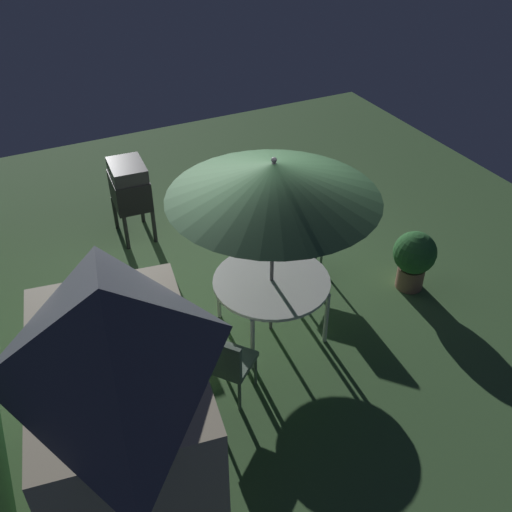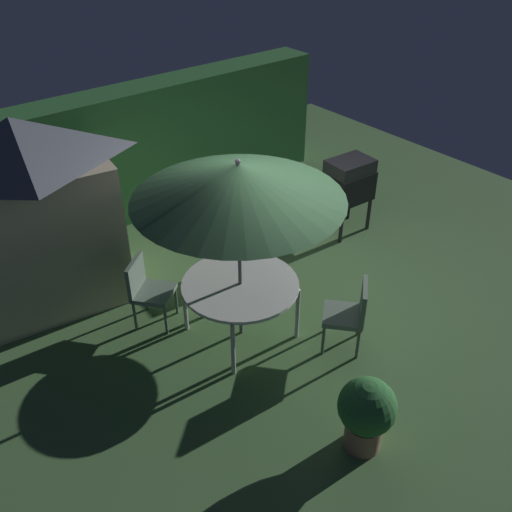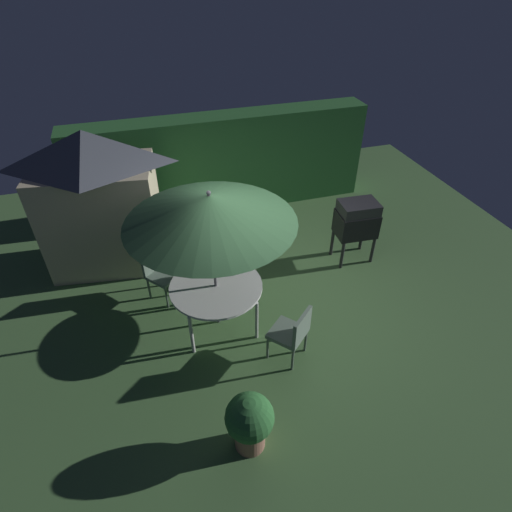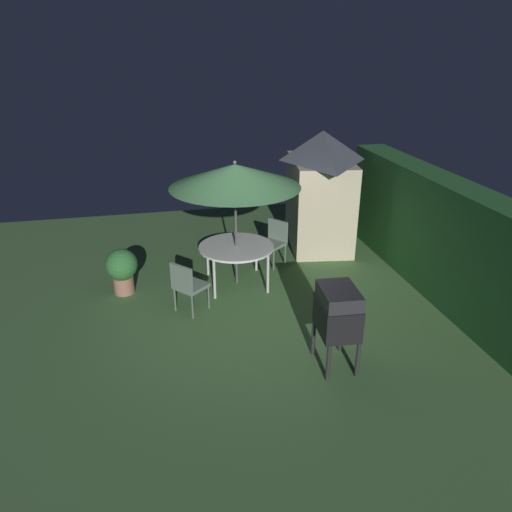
{
  "view_description": "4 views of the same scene",
  "coord_description": "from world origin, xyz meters",
  "px_view_note": "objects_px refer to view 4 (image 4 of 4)",
  "views": [
    {
      "loc": [
        -5.62,
        2.51,
        4.96
      ],
      "look_at": [
        -0.6,
        0.04,
        0.9
      ],
      "focal_mm": 40.71,
      "sensor_mm": 36.0,
      "label": 1
    },
    {
      "loc": [
        -4.11,
        -4.19,
        4.74
      ],
      "look_at": [
        -0.63,
        0.1,
        0.97
      ],
      "focal_mm": 39.74,
      "sensor_mm": 36.0,
      "label": 2
    },
    {
      "loc": [
        -1.71,
        -4.55,
        4.82
      ],
      "look_at": [
        -0.34,
        -0.04,
        1.21
      ],
      "focal_mm": 29.09,
      "sensor_mm": 36.0,
      "label": 3
    },
    {
      "loc": [
        7.11,
        -1.39,
        4.18
      ],
      "look_at": [
        -0.12,
        0.2,
        0.9
      ],
      "focal_mm": 34.0,
      "sensor_mm": 36.0,
      "label": 4
    }
  ],
  "objects_px": {
    "bbq_grill": "(338,312)",
    "chair_far_side": "(187,284)",
    "patio_umbrella": "(235,176)",
    "potted_plant_by_shed": "(122,268)",
    "garden_shed": "(320,189)",
    "patio_table": "(236,249)",
    "chair_near_shed": "(274,239)"
  },
  "relations": [
    {
      "from": "bbq_grill",
      "to": "chair_far_side",
      "type": "bearing_deg",
      "value": -135.63
    },
    {
      "from": "patio_umbrella",
      "to": "bbq_grill",
      "type": "height_order",
      "value": "patio_umbrella"
    },
    {
      "from": "patio_umbrella",
      "to": "bbq_grill",
      "type": "relative_size",
      "value": 1.95
    },
    {
      "from": "patio_umbrella",
      "to": "potted_plant_by_shed",
      "type": "bearing_deg",
      "value": -92.4
    },
    {
      "from": "garden_shed",
      "to": "chair_far_side",
      "type": "distance_m",
      "value": 3.99
    },
    {
      "from": "potted_plant_by_shed",
      "to": "chair_far_side",
      "type": "bearing_deg",
      "value": 48.92
    },
    {
      "from": "patio_table",
      "to": "chair_far_side",
      "type": "distance_m",
      "value": 1.31
    },
    {
      "from": "patio_table",
      "to": "chair_near_shed",
      "type": "distance_m",
      "value": 1.19
    },
    {
      "from": "bbq_grill",
      "to": "chair_near_shed",
      "type": "bearing_deg",
      "value": 179.65
    },
    {
      "from": "potted_plant_by_shed",
      "to": "patio_umbrella",
      "type": "bearing_deg",
      "value": 87.6
    },
    {
      "from": "bbq_grill",
      "to": "potted_plant_by_shed",
      "type": "height_order",
      "value": "bbq_grill"
    },
    {
      "from": "garden_shed",
      "to": "patio_umbrella",
      "type": "bearing_deg",
      "value": -54.31
    },
    {
      "from": "patio_table",
      "to": "chair_far_side",
      "type": "xyz_separation_m",
      "value": [
        0.86,
        -0.98,
        -0.19
      ]
    },
    {
      "from": "garden_shed",
      "to": "chair_near_shed",
      "type": "height_order",
      "value": "garden_shed"
    },
    {
      "from": "garden_shed",
      "to": "bbq_grill",
      "type": "distance_m",
      "value": 4.49
    },
    {
      "from": "bbq_grill",
      "to": "chair_near_shed",
      "type": "height_order",
      "value": "bbq_grill"
    },
    {
      "from": "chair_near_shed",
      "to": "garden_shed",
      "type": "bearing_deg",
      "value": 122.74
    },
    {
      "from": "patio_table",
      "to": "potted_plant_by_shed",
      "type": "xyz_separation_m",
      "value": [
        -0.09,
        -2.06,
        -0.23
      ]
    },
    {
      "from": "chair_near_shed",
      "to": "potted_plant_by_shed",
      "type": "relative_size",
      "value": 1.07
    },
    {
      "from": "patio_table",
      "to": "potted_plant_by_shed",
      "type": "distance_m",
      "value": 2.08
    },
    {
      "from": "chair_near_shed",
      "to": "chair_far_side",
      "type": "distance_m",
      "value": 2.48
    },
    {
      "from": "patio_umbrella",
      "to": "chair_far_side",
      "type": "distance_m",
      "value": 2.03
    },
    {
      "from": "garden_shed",
      "to": "potted_plant_by_shed",
      "type": "relative_size",
      "value": 2.99
    },
    {
      "from": "patio_table",
      "to": "chair_near_shed",
      "type": "relative_size",
      "value": 1.53
    },
    {
      "from": "garden_shed",
      "to": "chair_far_side",
      "type": "height_order",
      "value": "garden_shed"
    },
    {
      "from": "patio_umbrella",
      "to": "patio_table",
      "type": "bearing_deg",
      "value": -165.75
    },
    {
      "from": "chair_near_shed",
      "to": "patio_table",
      "type": "bearing_deg",
      "value": -50.68
    },
    {
      "from": "patio_table",
      "to": "chair_far_side",
      "type": "height_order",
      "value": "chair_far_side"
    },
    {
      "from": "patio_table",
      "to": "bbq_grill",
      "type": "distance_m",
      "value": 2.91
    },
    {
      "from": "patio_umbrella",
      "to": "chair_far_side",
      "type": "relative_size",
      "value": 2.59
    },
    {
      "from": "chair_far_side",
      "to": "potted_plant_by_shed",
      "type": "xyz_separation_m",
      "value": [
        -0.94,
        -1.08,
        -0.04
      ]
    },
    {
      "from": "bbq_grill",
      "to": "potted_plant_by_shed",
      "type": "relative_size",
      "value": 1.42
    }
  ]
}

